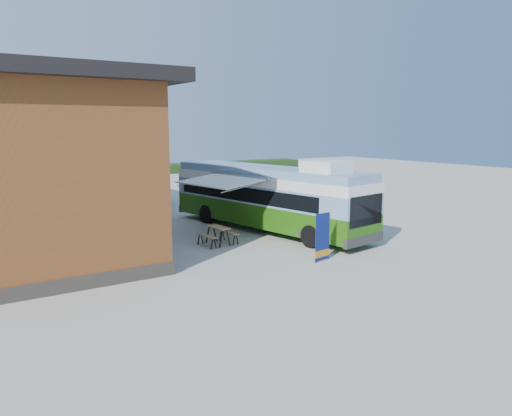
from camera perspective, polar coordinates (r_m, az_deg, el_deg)
ground at (r=22.31m, az=6.02°, el=-4.89°), size 100.00×100.00×0.00m
barn at (r=26.95m, az=-26.36°, el=4.39°), size 9.60×21.20×7.50m
hedge at (r=59.07m, az=-11.60°, el=4.35°), size 40.00×3.00×1.00m
bus at (r=26.20m, az=1.36°, el=1.43°), size 4.61×12.89×3.88m
awning at (r=24.89m, az=-3.80°, el=3.25°), size 3.28×4.63×0.52m
banner at (r=20.54m, az=7.59°, el=-3.82°), size 0.86×0.27×1.99m
picnic_table at (r=23.24m, az=-4.38°, el=-2.66°), size 1.62×1.46×0.86m
person_a at (r=28.46m, az=-13.53°, el=-0.03°), size 0.82×0.70×1.91m
person_b at (r=26.04m, az=1.14°, el=-0.93°), size 0.92×0.99×1.64m
slurry_tanker at (r=37.16m, az=-11.88°, el=2.48°), size 1.86×5.39×1.99m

